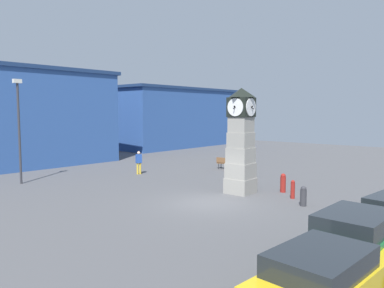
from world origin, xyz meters
name	(u,v)px	position (x,y,z in m)	size (l,w,h in m)	color
ground_plane	(209,203)	(0.00, 0.00, 0.00)	(72.19, 72.19, 0.00)	#4C4C4F
clock_tower	(241,144)	(2.88, 0.00, 2.71)	(1.52, 1.52, 5.71)	gray
bollard_near_tower	(283,183)	(4.55, -1.72, 0.53)	(0.31, 0.31, 1.05)	maroon
bollard_mid_row	(293,189)	(3.46, -2.77, 0.49)	(0.22, 0.22, 0.96)	maroon
bollard_far_row	(303,196)	(2.36, -3.79, 0.48)	(0.30, 0.30, 0.95)	#333338
car_navy_sedan	(325,275)	(-6.10, -7.78, 0.72)	(4.71, 2.32, 1.39)	gold
car_near_tower	(358,236)	(-2.97, -7.64, 0.79)	(4.60, 2.23, 1.56)	#19602D
bench	(227,162)	(9.43, 5.24, 0.52)	(0.73, 1.65, 0.90)	brown
pedestrian_near_bench	(139,161)	(3.62, 8.84, 0.93)	(0.46, 0.37, 1.63)	gold
street_lamp_far_side	(19,124)	(-3.35, 11.94, 3.70)	(0.50, 0.24, 6.40)	#333338
storefront_low_left	(169,117)	(21.95, 22.68, 3.67)	(19.04, 11.17, 7.32)	#2D5193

